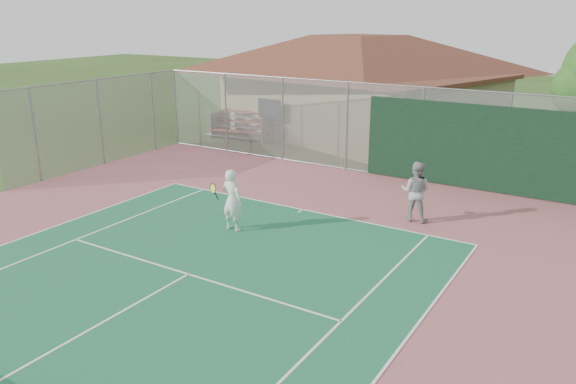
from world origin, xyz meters
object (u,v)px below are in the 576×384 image
at_px(player_white_front, 232,200).
at_px(player_grey_back, 415,192).
at_px(clubhouse, 358,75).
at_px(bleachers, 244,125).

relative_size(player_white_front, player_grey_back, 0.99).
relative_size(clubhouse, player_white_front, 8.76).
height_order(bleachers, player_white_front, player_white_front).
height_order(clubhouse, player_grey_back, clubhouse).
bearing_deg(bleachers, player_white_front, -62.71).
bearing_deg(clubhouse, player_white_front, -61.27).
bearing_deg(bleachers, clubhouse, 32.72).
relative_size(bleachers, player_grey_back, 1.89).
height_order(clubhouse, player_white_front, clubhouse).
height_order(player_white_front, player_grey_back, player_grey_back).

